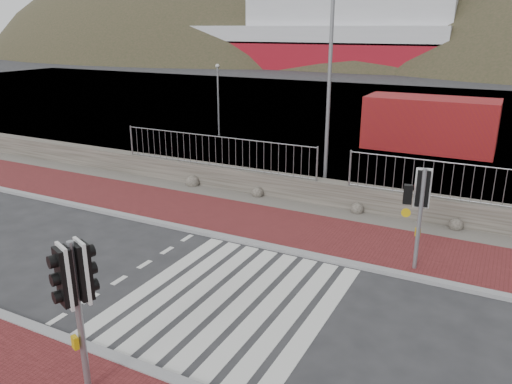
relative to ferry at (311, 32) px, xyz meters
The scene contains 16 objects.
ground 72.44m from the ferry, 70.05° to the right, with size 220.00×220.00×0.00m, color #28282B.
sidewalk_far 68.23m from the ferry, 68.75° to the right, with size 40.00×3.00×0.08m, color maroon.
kerb_near 75.25m from the ferry, 70.83° to the right, with size 40.00×0.25×0.12m, color gray.
kerb_far 69.63m from the ferry, 69.20° to the right, with size 40.00×0.25×0.12m, color gray.
zebra_crossing 72.43m from the ferry, 70.05° to the right, with size 4.62×5.60×0.01m.
gravel_strip 66.38m from the ferry, 68.13° to the right, with size 40.00×1.50×0.06m, color #59544C.
stone_wall 65.61m from the ferry, 67.86° to the right, with size 40.00×0.60×0.90m, color #4A463D.
railing 65.66m from the ferry, 67.91° to the right, with size 18.07×0.07×1.22m.
quay 47.29m from the ferry, 58.36° to the right, with size 120.00×40.00×0.50m, color #4C4C4F.
water 25.72m from the ferry, 11.47° to the right, with size 220.00×50.00×0.05m, color #3F4C54.
ferry is the anchor object (origin of this frame).
hills_backdrop 46.83m from the ferry, 32.50° to the left, with size 254.00×90.00×100.00m.
traffic_signal_near 75.76m from the ferry, 71.52° to the right, with size 0.48×0.39×2.90m.
traffic_signal_far 70.38m from the ferry, 66.38° to the right, with size 0.69×0.34×2.79m.
streetlight 64.55m from the ferry, 68.02° to the right, with size 1.57×0.75×7.73m.
shipping_container 56.64m from the ferry, 62.37° to the right, with size 6.48×2.70×2.70m, color maroon.
Camera 1 is at (5.27, -8.96, 6.12)m, focal length 35.00 mm.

